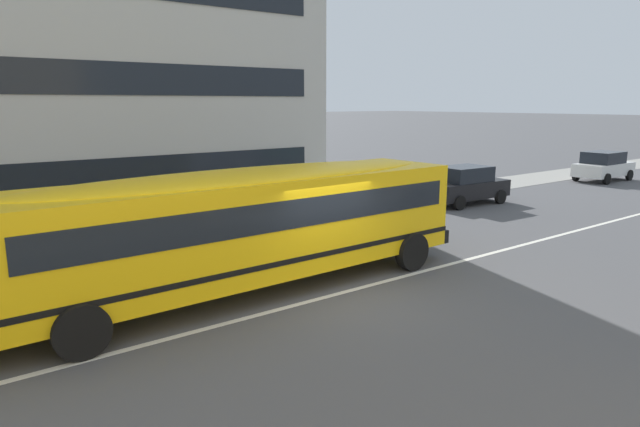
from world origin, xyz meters
The scene contains 7 objects.
ground_plane centered at (0.00, 0.00, 0.00)m, with size 400.00×400.00×0.00m, color #4C4C4F.
sidewalk_far centered at (0.00, 8.37, 0.01)m, with size 120.00×3.00×0.01m, color gray.
lane_centreline centered at (0.00, 0.00, 0.00)m, with size 110.00×0.16×0.01m, color silver.
school_bus centered at (-1.62, 1.43, 1.69)m, with size 12.79×3.04×2.85m.
parked_car_black_past_driveway centered at (11.66, 5.63, 0.84)m, with size 3.98×2.03×1.64m.
parked_car_white_by_entrance centered at (23.67, 5.57, 0.84)m, with size 3.90×1.88×1.64m.
apartment_block_far_centre centered at (-0.15, 16.86, 6.65)m, with size 15.01×14.03×13.30m.
Camera 1 is at (-7.55, -9.37, 4.33)m, focal length 30.95 mm.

